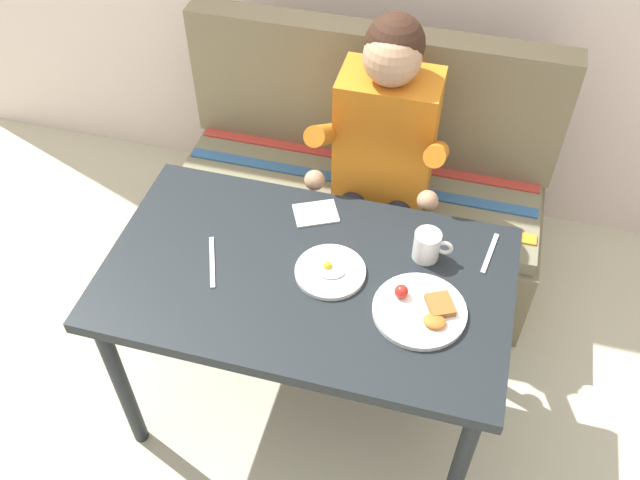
{
  "coord_description": "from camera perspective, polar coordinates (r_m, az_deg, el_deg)",
  "views": [
    {
      "loc": [
        0.38,
        -1.26,
        2.28
      ],
      "look_at": [
        0.0,
        0.15,
        0.72
      ],
      "focal_mm": 38.89,
      "sensor_mm": 36.0,
      "label": 1
    }
  ],
  "objects": [
    {
      "name": "coffee_mug",
      "position": [
        2.06,
        8.85,
        -0.42
      ],
      "size": [
        0.12,
        0.08,
        0.1
      ],
      "color": "white",
      "rests_on": "table"
    },
    {
      "name": "person",
      "position": [
        2.42,
        5.12,
        7.23
      ],
      "size": [
        0.45,
        0.61,
        1.21
      ],
      "color": "orange",
      "rests_on": "ground"
    },
    {
      "name": "couch",
      "position": [
        2.84,
        3.23,
        3.39
      ],
      "size": [
        1.44,
        0.56,
        1.0
      ],
      "color": "#7A6E52",
      "rests_on": "ground"
    },
    {
      "name": "plate_eggs",
      "position": [
        2.03,
        0.85,
        -2.58
      ],
      "size": [
        0.21,
        0.21,
        0.04
      ],
      "color": "white",
      "rests_on": "table"
    },
    {
      "name": "ground_plane",
      "position": [
        2.63,
        -0.87,
        -13.11
      ],
      "size": [
        8.0,
        8.0,
        0.0
      ],
      "primitive_type": "plane",
      "color": "beige"
    },
    {
      "name": "knife",
      "position": [
        2.08,
        -8.86,
        -1.79
      ],
      "size": [
        0.09,
        0.19,
        0.0
      ],
      "primitive_type": "cube",
      "rotation": [
        0.0,
        0.0,
        0.39
      ],
      "color": "silver",
      "rests_on": "table"
    },
    {
      "name": "table",
      "position": [
        2.1,
        -1.07,
        -4.24
      ],
      "size": [
        1.2,
        0.7,
        0.73
      ],
      "color": "black",
      "rests_on": "ground"
    },
    {
      "name": "fork",
      "position": [
        2.14,
        13.8,
        -1.06
      ],
      "size": [
        0.04,
        0.17,
        0.0
      ],
      "primitive_type": "cube",
      "rotation": [
        0.0,
        0.0,
        -0.16
      ],
      "color": "silver",
      "rests_on": "table"
    },
    {
      "name": "plate_breakfast",
      "position": [
        1.96,
        8.31,
        -5.7
      ],
      "size": [
        0.26,
        0.26,
        0.05
      ],
      "color": "white",
      "rests_on": "table"
    },
    {
      "name": "napkin",
      "position": [
        2.2,
        -0.35,
        2.21
      ],
      "size": [
        0.17,
        0.15,
        0.01
      ],
      "primitive_type": "cube",
      "rotation": [
        0.0,
        0.0,
        0.46
      ],
      "color": "silver",
      "rests_on": "table"
    }
  ]
}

